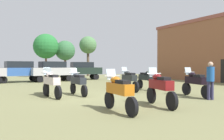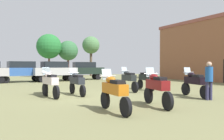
# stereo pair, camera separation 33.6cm
# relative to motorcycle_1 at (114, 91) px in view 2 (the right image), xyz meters

# --- Properties ---
(ground_plane) EXTENTS (44.00, 52.00, 0.02)m
(ground_plane) POSITION_rel_motorcycle_1_xyz_m (0.18, 4.71, -0.73)
(ground_plane) COLOR olive
(motorcycle_1) EXTENTS (0.62, 2.21, 1.45)m
(motorcycle_1) POSITION_rel_motorcycle_1_xyz_m (0.00, 0.00, 0.00)
(motorcycle_1) COLOR black
(motorcycle_1) RESTS_ON ground
(motorcycle_4) EXTENTS (0.76, 2.27, 1.50)m
(motorcycle_4) POSITION_rel_motorcycle_1_xyz_m (1.97, 0.20, 0.02)
(motorcycle_4) COLOR black
(motorcycle_4) RESTS_ON ground
(motorcycle_7) EXTENTS (0.74, 2.20, 1.49)m
(motorcycle_7) POSITION_rel_motorcycle_1_xyz_m (5.39, 1.47, 0.02)
(motorcycle_7) COLOR black
(motorcycle_7) RESTS_ON ground
(motorcycle_8) EXTENTS (0.62, 2.21, 1.44)m
(motorcycle_8) POSITION_rel_motorcycle_1_xyz_m (0.37, 4.89, -0.01)
(motorcycle_8) COLOR black
(motorcycle_8) RESTS_ON ground
(motorcycle_9) EXTENTS (0.62, 2.20, 1.50)m
(motorcycle_9) POSITION_rel_motorcycle_1_xyz_m (3.78, 5.16, 0.02)
(motorcycle_9) COLOR black
(motorcycle_9) RESTS_ON ground
(motorcycle_10) EXTENTS (0.63, 2.28, 1.49)m
(motorcycle_10) POSITION_rel_motorcycle_1_xyz_m (-1.09, 4.70, 0.02)
(motorcycle_10) COLOR black
(motorcycle_10) RESTS_ON ground
(motorcycle_11) EXTENTS (0.73, 2.12, 1.46)m
(motorcycle_11) POSITION_rel_motorcycle_1_xyz_m (-1.01, 5.89, 0.00)
(motorcycle_11) COLOR black
(motorcycle_11) RESTS_ON ground
(motorcycle_12) EXTENTS (0.66, 2.23, 1.47)m
(motorcycle_12) POSITION_rel_motorcycle_1_xyz_m (5.24, 5.37, 0.01)
(motorcycle_12) COLOR black
(motorcycle_12) RESTS_ON ground
(car_3) EXTENTS (4.48, 2.29, 2.00)m
(car_3) POSITION_rel_motorcycle_1_xyz_m (5.68, 17.83, 0.45)
(car_3) COLOR black
(car_3) RESTS_ON ground
(car_4) EXTENTS (4.47, 2.25, 2.00)m
(car_4) POSITION_rel_motorcycle_1_xyz_m (1.94, 16.35, 0.45)
(car_4) COLOR black
(car_4) RESTS_ON ground
(car_6) EXTENTS (4.45, 2.18, 2.00)m
(car_6) POSITION_rel_motorcycle_1_xyz_m (-1.14, 16.84, 0.45)
(car_6) COLOR black
(car_6) RESTS_ON ground
(person_1) EXTENTS (0.45, 0.45, 1.75)m
(person_1) POSITION_rel_motorcycle_1_xyz_m (5.10, 0.36, 0.31)
(person_1) COLOR #2E2D4F
(person_1) RESTS_ON ground
(tree_3) EXTENTS (2.98, 2.98, 5.37)m
(tree_3) POSITION_rel_motorcycle_1_xyz_m (6.54, 26.85, 3.13)
(tree_3) COLOR brown
(tree_3) RESTS_ON ground
(tree_4) EXTENTS (3.57, 3.57, 6.18)m
(tree_4) POSITION_rel_motorcycle_1_xyz_m (3.66, 26.72, 3.66)
(tree_4) COLOR brown
(tree_4) RESTS_ON ground
(tree_5) EXTENTS (2.71, 2.71, 6.20)m
(tree_5) POSITION_rel_motorcycle_1_xyz_m (10.11, 26.51, 4.04)
(tree_5) COLOR brown
(tree_5) RESTS_ON ground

